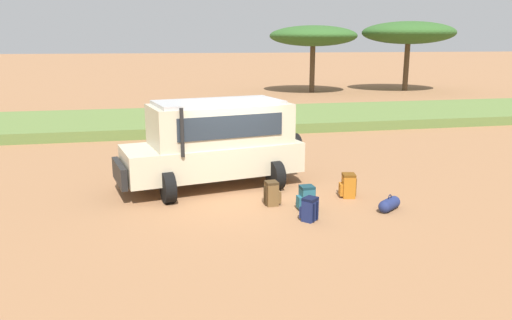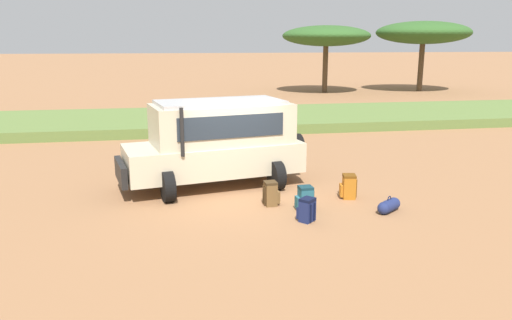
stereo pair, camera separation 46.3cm
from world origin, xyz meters
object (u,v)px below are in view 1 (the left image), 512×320
at_px(backpack_outermost, 348,186).
at_px(acacia_tree_left_mid, 313,36).
at_px(duffel_bag_low_black_case, 389,204).
at_px(backpack_cluster_center, 310,209).
at_px(backpack_beside_front_wheel, 306,198).
at_px(backpack_near_rear_wheel, 272,194).
at_px(acacia_tree_centre_back, 409,33).
at_px(safari_vehicle, 216,141).

distance_m(backpack_outermost, acacia_tree_left_mid, 28.18).
xyz_separation_m(duffel_bag_low_black_case, acacia_tree_left_mid, (7.28, 27.97, 4.25)).
bearing_deg(duffel_bag_low_black_case, backpack_outermost, 115.68).
bearing_deg(backpack_cluster_center, backpack_beside_front_wheel, 77.63).
xyz_separation_m(backpack_near_rear_wheel, acacia_tree_centre_back, (18.04, 26.67, 4.37)).
bearing_deg(acacia_tree_centre_back, safari_vehicle, -127.87).
distance_m(backpack_beside_front_wheel, backpack_cluster_center, 0.78).
relative_size(safari_vehicle, duffel_bag_low_black_case, 7.75).
distance_m(safari_vehicle, backpack_cluster_center, 3.84).
bearing_deg(backpack_cluster_center, acacia_tree_centre_back, 58.00).
height_order(safari_vehicle, acacia_tree_left_mid, acacia_tree_left_mid).
bearing_deg(acacia_tree_centre_back, backpack_near_rear_wheel, -124.07).
distance_m(backpack_near_rear_wheel, acacia_tree_left_mid, 29.06).
bearing_deg(acacia_tree_left_mid, duffel_bag_low_black_case, -104.58).
relative_size(backpack_beside_front_wheel, acacia_tree_left_mid, 0.08).
bearing_deg(duffel_bag_low_black_case, acacia_tree_left_mid, 75.42).
bearing_deg(acacia_tree_left_mid, safari_vehicle, -114.03).
xyz_separation_m(backpack_cluster_center, backpack_outermost, (1.55, 1.49, 0.04)).
relative_size(backpack_cluster_center, duffel_bag_low_black_case, 0.79).
height_order(backpack_outermost, duffel_bag_low_black_case, backpack_outermost).
bearing_deg(backpack_outermost, duffel_bag_low_black_case, -64.32).
bearing_deg(duffel_bag_low_black_case, acacia_tree_centre_back, 61.02).
distance_m(duffel_bag_low_black_case, acacia_tree_left_mid, 29.22).
bearing_deg(backpack_near_rear_wheel, backpack_outermost, 5.86).
bearing_deg(backpack_outermost, acacia_tree_centre_back, 58.97).
distance_m(acacia_tree_left_mid, acacia_tree_centre_back, 8.05).
distance_m(backpack_cluster_center, duffel_bag_low_black_case, 2.16).
height_order(backpack_outermost, acacia_tree_left_mid, acacia_tree_left_mid).
relative_size(safari_vehicle, backpack_cluster_center, 9.86).
height_order(backpack_near_rear_wheel, backpack_outermost, backpack_outermost).
bearing_deg(safari_vehicle, duffel_bag_low_black_case, -37.92).
bearing_deg(backpack_outermost, acacia_tree_left_mid, 73.62).
bearing_deg(safari_vehicle, backpack_beside_front_wheel, -53.24).
bearing_deg(backpack_near_rear_wheel, safari_vehicle, 119.65).
distance_m(backpack_beside_front_wheel, backpack_near_rear_wheel, 0.90).
height_order(backpack_outermost, acacia_tree_centre_back, acacia_tree_centre_back).
xyz_separation_m(safari_vehicle, acacia_tree_left_mid, (11.13, 24.97, 3.11)).
relative_size(duffel_bag_low_black_case, acacia_tree_left_mid, 0.10).
xyz_separation_m(safari_vehicle, backpack_beside_front_wheel, (1.88, -2.52, -1.00)).
xyz_separation_m(backpack_beside_front_wheel, acacia_tree_left_mid, (9.25, 27.49, 4.11)).
bearing_deg(duffel_bag_low_black_case, backpack_near_rear_wheel, 159.77).
distance_m(backpack_beside_front_wheel, acacia_tree_centre_back, 32.52).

